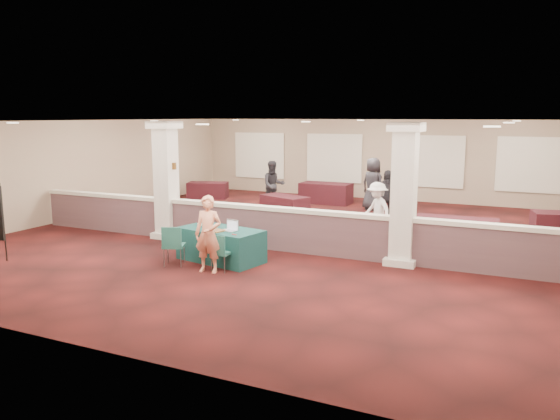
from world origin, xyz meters
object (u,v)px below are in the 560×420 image
at_px(woman, 208,234).
at_px(far_table_front_right, 455,235).
at_px(attendee_d, 373,184).
at_px(attendee_a, 273,185).
at_px(attendee_c, 386,197).
at_px(near_table, 221,245).
at_px(far_table_back_center, 326,193).
at_px(far_table_front_left, 232,217).
at_px(conf_chair_side, 173,243).
at_px(far_table_front_center, 285,206).
at_px(attendee_b, 377,210).
at_px(far_table_back_left, 208,190).
at_px(conf_chair_main, 220,250).

height_order(woman, far_table_front_right, woman).
distance_m(far_table_front_right, attendee_d, 6.12).
height_order(attendee_a, attendee_c, attendee_a).
relative_size(far_table_front_right, attendee_d, 1.07).
bearing_deg(near_table, far_table_back_center, 106.09).
height_order(near_table, far_table_front_left, near_table).
distance_m(conf_chair_side, far_table_front_right, 6.92).
bearing_deg(woman, far_table_front_center, 94.31).
bearing_deg(far_table_front_center, attendee_b, -28.10).
relative_size(attendee_b, attendee_c, 0.91).
height_order(woman, far_table_back_left, woman).
height_order(conf_chair_main, far_table_front_left, conf_chair_main).
bearing_deg(conf_chair_side, attendee_a, 76.02).
distance_m(conf_chair_side, far_table_back_center, 9.89).
xyz_separation_m(woman, attendee_b, (2.37, 4.91, -0.07)).
bearing_deg(conf_chair_side, far_table_front_left, 78.73).
relative_size(far_table_back_center, attendee_b, 1.25).
height_order(far_table_back_left, attendee_b, attendee_b).
bearing_deg(near_table, attendee_c, 79.50).
height_order(conf_chair_main, attendee_a, attendee_a).
distance_m(far_table_front_left, far_table_back_left, 6.35).
height_order(conf_chair_side, far_table_back_center, conf_chair_side).
height_order(far_table_front_center, attendee_c, attendee_c).
xyz_separation_m(near_table, woman, (0.24, -0.91, 0.46)).
distance_m(near_table, far_table_front_right, 5.83).
bearing_deg(attendee_a, far_table_front_left, -121.48).
height_order(conf_chair_side, attendee_d, attendee_d).
xyz_separation_m(woman, far_table_back_center, (-1.01, 9.95, -0.44)).
relative_size(woman, far_table_front_center, 1.02).
bearing_deg(far_table_front_right, far_table_front_center, 155.50).
bearing_deg(attendee_d, far_table_front_right, 147.04).
height_order(conf_chair_main, woman, woman).
relative_size(woman, attendee_c, 0.99).
bearing_deg(far_table_back_center, conf_chair_side, -89.85).
height_order(far_table_front_left, far_table_front_right, far_table_front_right).
distance_m(conf_chair_side, far_table_front_center, 6.86).
height_order(far_table_front_center, far_table_back_left, far_table_front_center).
bearing_deg(attendee_a, attendee_c, -51.10).
bearing_deg(conf_chair_main, near_table, 122.02).
relative_size(conf_chair_side, far_table_front_left, 0.54).
bearing_deg(attendee_b, conf_chair_main, -78.01).
bearing_deg(attendee_c, conf_chair_main, -135.16).
bearing_deg(woman, conf_chair_side, 169.49).
bearing_deg(far_table_front_left, far_table_back_center, 81.47).
xyz_separation_m(woman, attendee_c, (2.13, 6.86, 0.01)).
distance_m(woman, attendee_b, 5.45).
relative_size(conf_chair_side, attendee_b, 0.59).
bearing_deg(attendee_a, attendee_b, -70.55).
relative_size(conf_chair_main, woman, 0.49).
distance_m(far_table_front_center, attendee_c, 3.54).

